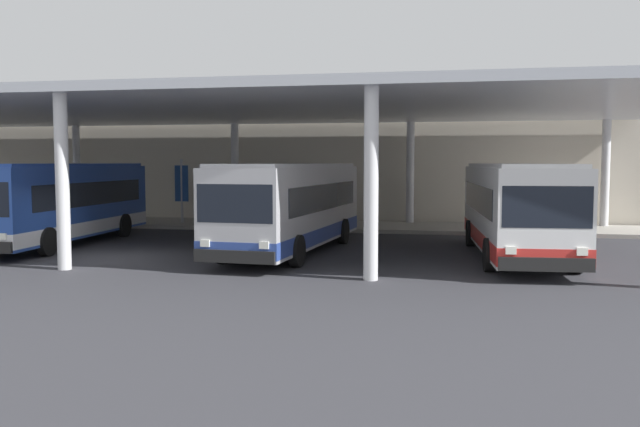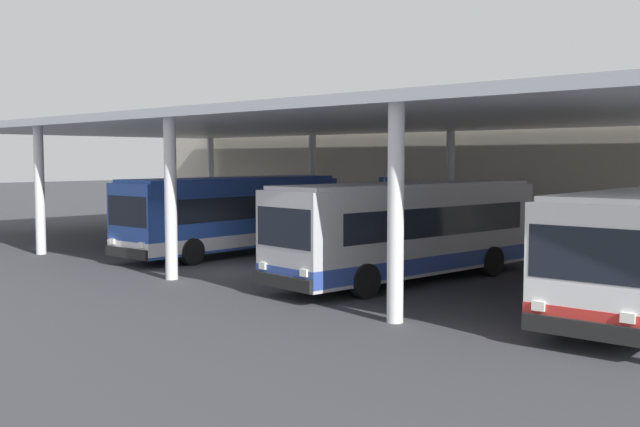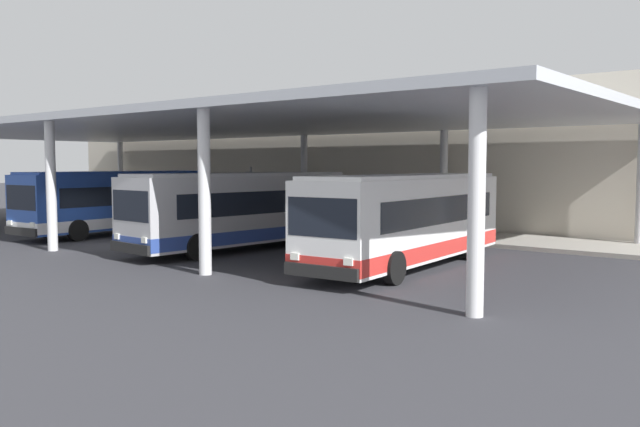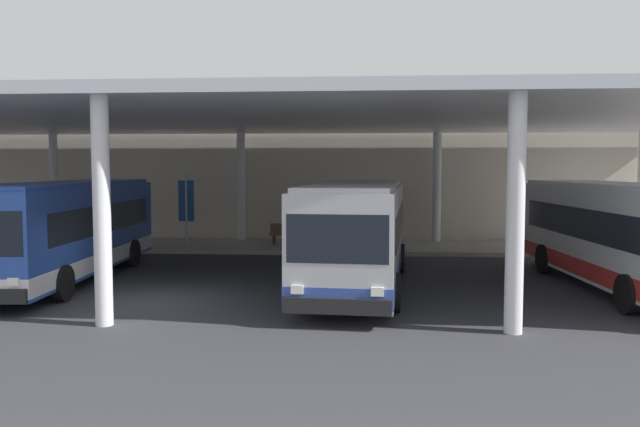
{
  "view_description": "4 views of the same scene",
  "coord_description": "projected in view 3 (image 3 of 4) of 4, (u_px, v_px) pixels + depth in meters",
  "views": [
    {
      "loc": [
        11.48,
        -20.56,
        3.21
      ],
      "look_at": [
        6.93,
        2.0,
        1.46
      ],
      "focal_mm": 37.66,
      "sensor_mm": 36.0,
      "label": 1
    },
    {
      "loc": [
        20.27,
        -16.57,
        3.96
      ],
      "look_at": [
        1.45,
        3.0,
        1.94
      ],
      "focal_mm": 41.92,
      "sensor_mm": 36.0,
      "label": 2
    },
    {
      "loc": [
        24.93,
        -16.34,
        3.51
      ],
      "look_at": [
        7.66,
        5.39,
        1.42
      ],
      "focal_mm": 36.54,
      "sensor_mm": 36.0,
      "label": 3
    },
    {
      "loc": [
        6.06,
        -16.57,
        3.64
      ],
      "look_at": [
        4.39,
        5.4,
        2.04
      ],
      "focal_mm": 35.8,
      "sensor_mm": 36.0,
      "label": 4
    }
  ],
  "objects": [
    {
      "name": "bench_waiting",
      "position": [
        320.0,
        216.0,
        36.09
      ],
      "size": [
        1.8,
        0.45,
        0.92
      ],
      "color": "brown",
      "rests_on": "platform_kerb"
    },
    {
      "name": "bus_middle_bay",
      "position": [
        408.0,
        219.0,
        22.23
      ],
      "size": [
        3.22,
        10.67,
        3.17
      ],
      "color": "white",
      "rests_on": "ground"
    },
    {
      "name": "ground_plane",
      "position": [
        107.0,
        245.0,
        28.49
      ],
      "size": [
        200.0,
        200.0,
        0.0
      ],
      "primitive_type": "plane",
      "color": "#333338"
    },
    {
      "name": "trash_bin",
      "position": [
        371.0,
        218.0,
        34.24
      ],
      "size": [
        0.52,
        0.52,
        0.98
      ],
      "color": "#33383D",
      "rests_on": "platform_kerb"
    },
    {
      "name": "platform_kerb",
      "position": [
        285.0,
        224.0,
        37.65
      ],
      "size": [
        42.0,
        4.5,
        0.18
      ],
      "primitive_type": "cube",
      "color": "#A39E93",
      "rests_on": "ground"
    },
    {
      "name": "bus_second_bay",
      "position": [
        243.0,
        210.0,
        26.86
      ],
      "size": [
        3.26,
        10.68,
        3.17
      ],
      "color": "#B7B7BC",
      "rests_on": "ground"
    },
    {
      "name": "banner_sign",
      "position": [
        251.0,
        191.0,
        38.09
      ],
      "size": [
        0.7,
        0.12,
        3.2
      ],
      "color": "#B2B2B7",
      "rests_on": "platform_kerb"
    },
    {
      "name": "station_building_facade",
      "position": [
        320.0,
        160.0,
        39.91
      ],
      "size": [
        48.0,
        1.6,
        7.57
      ],
      "primitive_type": "cube",
      "color": "beige",
      "rests_on": "ground"
    },
    {
      "name": "bus_nearest_bay",
      "position": [
        118.0,
        201.0,
        33.01
      ],
      "size": [
        3.12,
        10.65,
        3.17
      ],
      "color": "#284CA8",
      "rests_on": "ground"
    },
    {
      "name": "canopy_shelter",
      "position": [
        201.0,
        129.0,
        32.38
      ],
      "size": [
        40.0,
        17.0,
        5.55
      ],
      "color": "silver",
      "rests_on": "ground"
    }
  ]
}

